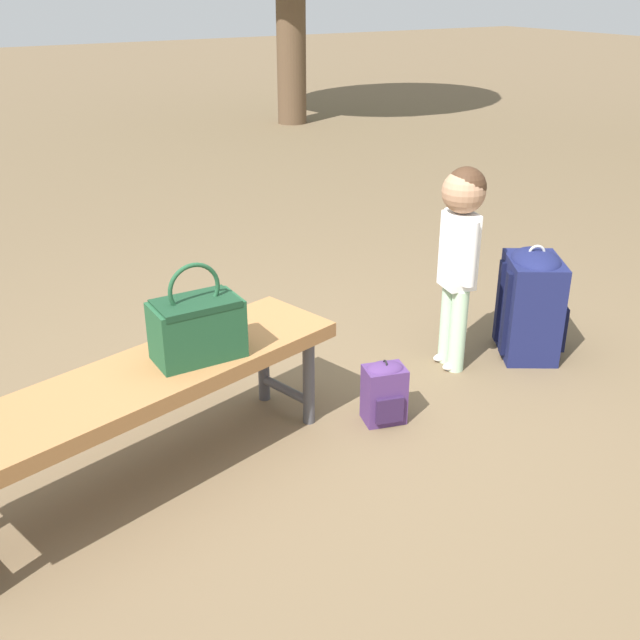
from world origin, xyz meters
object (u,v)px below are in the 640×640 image
object	(u,v)px
handbag	(197,326)
child_standing	(460,238)
backpack_large	(531,301)
backpack_small	(384,391)
park_bench	(142,388)

from	to	relation	value
handbag	child_standing	bearing A→B (deg)	5.37
backpack_large	child_standing	bearing A→B (deg)	167.34
handbag	backpack_large	xyz separation A→B (m)	(1.74, 0.03, -0.29)
handbag	backpack_small	bearing A→B (deg)	-8.96
backpack_large	backpack_small	world-z (taller)	backpack_large
park_bench	child_standing	size ratio (longest dim) A/B	1.70
child_standing	backpack_large	xyz separation A→B (m)	(0.41, -0.09, -0.36)
handbag	backpack_small	xyz separation A→B (m)	(0.76, -0.12, -0.43)
park_bench	backpack_large	xyz separation A→B (m)	(1.97, 0.05, -0.11)
backpack_large	backpack_small	xyz separation A→B (m)	(-0.98, -0.15, -0.14)
park_bench	backpack_large	size ratio (longest dim) A/B	2.89
handbag	child_standing	world-z (taller)	child_standing
backpack_large	park_bench	bearing A→B (deg)	-178.52
child_standing	backpack_small	size ratio (longest dim) A/B	3.38
park_bench	backpack_large	distance (m)	1.97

